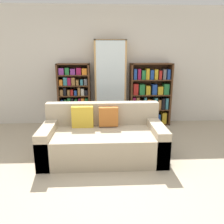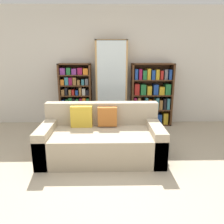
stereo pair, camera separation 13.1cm
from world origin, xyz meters
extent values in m
plane|color=tan|center=(0.00, 0.00, 0.00)|extent=(16.00, 16.00, 0.00)
cube|color=beige|center=(0.00, 2.50, 1.35)|extent=(6.41, 0.06, 2.70)
cube|color=tan|center=(-0.04, 0.59, 0.23)|extent=(1.94, 0.98, 0.45)
cube|color=tan|center=(-0.04, 0.98, 0.65)|extent=(1.94, 0.20, 0.39)
cube|color=tan|center=(-0.91, 0.59, 0.29)|extent=(0.20, 0.98, 0.57)
cube|color=tan|center=(0.83, 0.59, 0.29)|extent=(0.20, 0.98, 0.57)
cube|color=gold|center=(-0.38, 0.82, 0.63)|extent=(0.36, 0.12, 0.36)
cube|color=#B76628|center=(0.06, 0.82, 0.63)|extent=(0.32, 0.12, 0.32)
cube|color=#4C2D19|center=(-1.03, 2.29, 0.72)|extent=(0.04, 0.32, 1.44)
cube|color=#4C2D19|center=(-0.34, 2.29, 0.72)|extent=(0.04, 0.32, 1.44)
cube|color=#4C2D19|center=(-0.69, 2.29, 1.43)|extent=(0.73, 0.32, 0.02)
cube|color=#4C2D19|center=(-0.69, 2.29, 0.01)|extent=(0.73, 0.32, 0.02)
cube|color=#4C2D19|center=(-0.69, 2.45, 0.72)|extent=(0.73, 0.01, 1.44)
cube|color=#4C2D19|center=(-0.69, 2.29, 0.26)|extent=(0.65, 0.32, 0.02)
cube|color=#4C2D19|center=(-0.69, 2.29, 0.49)|extent=(0.65, 0.32, 0.02)
cube|color=#4C2D19|center=(-0.69, 2.29, 0.72)|extent=(0.65, 0.32, 0.02)
cube|color=#4C2D19|center=(-0.69, 2.29, 0.95)|extent=(0.65, 0.32, 0.02)
cube|color=#4C2D19|center=(-0.69, 2.29, 1.19)|extent=(0.65, 0.32, 0.02)
cube|color=#7A3384|center=(-0.96, 2.28, 0.10)|extent=(0.05, 0.24, 0.15)
cube|color=#1E4293|center=(-0.88, 2.28, 0.11)|extent=(0.07, 0.24, 0.17)
cube|color=orange|center=(-0.80, 2.28, 0.11)|extent=(0.05, 0.24, 0.16)
cube|color=black|center=(-0.72, 2.28, 0.08)|extent=(0.06, 0.24, 0.12)
cube|color=black|center=(-0.65, 2.28, 0.09)|extent=(0.06, 0.24, 0.13)
cube|color=#237038|center=(-0.57, 2.28, 0.08)|extent=(0.05, 0.24, 0.12)
cube|color=#AD231E|center=(-0.48, 2.28, 0.11)|extent=(0.05, 0.24, 0.18)
cube|color=teal|center=(-0.41, 2.28, 0.10)|extent=(0.05, 0.24, 0.15)
cube|color=black|center=(-0.97, 2.28, 0.33)|extent=(0.06, 0.24, 0.13)
cube|color=#5B5B60|center=(-0.91, 2.28, 0.36)|extent=(0.04, 0.24, 0.17)
cube|color=olive|center=(-0.85, 2.28, 0.34)|extent=(0.04, 0.24, 0.15)
cube|color=orange|center=(-0.78, 2.28, 0.34)|extent=(0.05, 0.24, 0.15)
cube|color=#8E1947|center=(-0.72, 2.28, 0.33)|extent=(0.04, 0.24, 0.12)
cube|color=gold|center=(-0.65, 2.28, 0.35)|extent=(0.04, 0.24, 0.16)
cube|color=#5B5B60|center=(-0.59, 2.28, 0.34)|extent=(0.05, 0.24, 0.15)
cube|color=orange|center=(-0.53, 2.28, 0.35)|extent=(0.05, 0.24, 0.17)
cube|color=gold|center=(-0.47, 2.28, 0.35)|extent=(0.05, 0.24, 0.16)
cube|color=black|center=(-0.40, 2.28, 0.35)|extent=(0.05, 0.24, 0.16)
cube|color=#1E4293|center=(-0.96, 2.28, 0.56)|extent=(0.05, 0.24, 0.12)
cube|color=#237038|center=(-0.88, 2.28, 0.57)|extent=(0.05, 0.24, 0.13)
cube|color=#237038|center=(-0.80, 2.28, 0.59)|extent=(0.07, 0.24, 0.17)
cube|color=black|center=(-0.73, 2.28, 0.58)|extent=(0.05, 0.24, 0.16)
cube|color=#237038|center=(-0.65, 2.28, 0.57)|extent=(0.06, 0.24, 0.14)
cube|color=#8E1947|center=(-0.56, 2.28, 0.58)|extent=(0.05, 0.24, 0.16)
cube|color=orange|center=(-0.49, 2.28, 0.58)|extent=(0.07, 0.24, 0.17)
cube|color=#237038|center=(-0.41, 2.28, 0.58)|extent=(0.06, 0.24, 0.16)
cube|color=olive|center=(-0.96, 2.28, 0.80)|extent=(0.07, 0.24, 0.13)
cube|color=black|center=(-0.89, 2.28, 0.82)|extent=(0.06, 0.24, 0.17)
cube|color=olive|center=(-0.80, 2.28, 0.80)|extent=(0.05, 0.24, 0.13)
cube|color=#AD231E|center=(-0.73, 2.28, 0.80)|extent=(0.06, 0.24, 0.13)
cube|color=#1E4293|center=(-0.65, 2.28, 0.79)|extent=(0.06, 0.24, 0.12)
cube|color=olive|center=(-0.57, 2.28, 0.82)|extent=(0.06, 0.24, 0.18)
cube|color=beige|center=(-0.49, 2.28, 0.81)|extent=(0.07, 0.24, 0.15)
cube|color=black|center=(-0.41, 2.28, 0.79)|extent=(0.07, 0.24, 0.12)
cube|color=orange|center=(-0.96, 2.28, 1.03)|extent=(0.08, 0.24, 0.13)
cube|color=teal|center=(-0.86, 2.28, 1.05)|extent=(0.08, 0.24, 0.18)
cube|color=#8E1947|center=(-0.78, 2.28, 1.05)|extent=(0.08, 0.24, 0.17)
cube|color=olive|center=(-0.69, 2.28, 1.05)|extent=(0.07, 0.24, 0.17)
cube|color=olive|center=(-0.60, 2.28, 1.03)|extent=(0.06, 0.24, 0.12)
cube|color=teal|center=(-0.50, 2.28, 1.03)|extent=(0.06, 0.24, 0.13)
cube|color=#5B5B60|center=(-0.41, 2.28, 1.04)|extent=(0.07, 0.24, 0.14)
cube|color=#7A3384|center=(-0.94, 2.28, 1.27)|extent=(0.11, 0.24, 0.15)
cube|color=#237038|center=(-0.81, 2.28, 1.27)|extent=(0.09, 0.24, 0.15)
cube|color=#7A3384|center=(-0.69, 2.28, 1.26)|extent=(0.11, 0.24, 0.13)
cube|color=#8E1947|center=(-0.56, 2.28, 1.27)|extent=(0.10, 0.24, 0.15)
cube|color=orange|center=(-0.43, 2.28, 1.27)|extent=(0.11, 0.24, 0.14)
cube|color=tan|center=(-0.19, 2.27, 0.98)|extent=(0.04, 0.36, 1.95)
cube|color=tan|center=(0.48, 2.27, 0.98)|extent=(0.04, 0.36, 1.95)
cube|color=tan|center=(0.15, 2.27, 1.94)|extent=(0.70, 0.36, 0.02)
cube|color=tan|center=(0.15, 2.27, 0.01)|extent=(0.70, 0.36, 0.02)
cube|color=tan|center=(0.15, 2.45, 0.98)|extent=(0.70, 0.01, 1.95)
cube|color=silver|center=(0.15, 2.10, 0.98)|extent=(0.62, 0.01, 1.93)
cube|color=tan|center=(0.15, 2.27, 0.34)|extent=(0.62, 0.32, 0.02)
cube|color=tan|center=(0.15, 2.27, 0.66)|extent=(0.62, 0.32, 0.02)
cube|color=tan|center=(0.15, 2.27, 0.98)|extent=(0.62, 0.32, 0.02)
cube|color=tan|center=(0.15, 2.27, 1.29)|extent=(0.62, 0.32, 0.02)
cube|color=tan|center=(0.15, 2.27, 1.61)|extent=(0.62, 0.32, 0.02)
cylinder|color=silver|center=(-0.09, 2.29, 0.06)|extent=(0.01, 0.01, 0.07)
cone|color=silver|center=(-0.09, 2.29, 0.14)|extent=(0.08, 0.08, 0.09)
cylinder|color=silver|center=(0.03, 2.29, 0.06)|extent=(0.01, 0.01, 0.07)
cone|color=silver|center=(0.03, 2.29, 0.14)|extent=(0.08, 0.08, 0.09)
cylinder|color=silver|center=(0.15, 2.25, 0.06)|extent=(0.01, 0.01, 0.07)
cone|color=silver|center=(0.15, 2.25, 0.14)|extent=(0.08, 0.08, 0.09)
cylinder|color=silver|center=(0.26, 2.26, 0.06)|extent=(0.01, 0.01, 0.07)
cone|color=silver|center=(0.26, 2.26, 0.14)|extent=(0.08, 0.08, 0.09)
cylinder|color=silver|center=(0.38, 2.29, 0.06)|extent=(0.01, 0.01, 0.07)
cone|color=silver|center=(0.38, 2.29, 0.14)|extent=(0.08, 0.08, 0.09)
cylinder|color=silver|center=(-0.10, 2.26, 0.39)|extent=(0.01, 0.01, 0.07)
cone|color=silver|center=(-0.10, 2.26, 0.46)|extent=(0.07, 0.07, 0.08)
cylinder|color=silver|center=(0.00, 2.26, 0.39)|extent=(0.01, 0.01, 0.07)
cone|color=silver|center=(0.00, 2.26, 0.46)|extent=(0.07, 0.07, 0.08)
cylinder|color=silver|center=(0.10, 2.27, 0.39)|extent=(0.01, 0.01, 0.07)
cone|color=silver|center=(0.10, 2.27, 0.46)|extent=(0.07, 0.07, 0.08)
cylinder|color=silver|center=(0.19, 2.27, 0.39)|extent=(0.01, 0.01, 0.07)
cone|color=silver|center=(0.19, 2.27, 0.46)|extent=(0.07, 0.07, 0.08)
cylinder|color=silver|center=(0.29, 2.27, 0.39)|extent=(0.01, 0.01, 0.07)
cone|color=silver|center=(0.29, 2.27, 0.46)|extent=(0.07, 0.07, 0.08)
cylinder|color=silver|center=(0.39, 2.26, 0.39)|extent=(0.01, 0.01, 0.07)
cone|color=silver|center=(0.39, 2.26, 0.46)|extent=(0.07, 0.07, 0.08)
cylinder|color=silver|center=(-0.09, 2.27, 0.71)|extent=(0.01, 0.01, 0.08)
cone|color=silver|center=(-0.09, 2.27, 0.79)|extent=(0.08, 0.08, 0.09)
cylinder|color=silver|center=(0.03, 2.27, 0.71)|extent=(0.01, 0.01, 0.08)
cone|color=silver|center=(0.03, 2.27, 0.79)|extent=(0.08, 0.08, 0.09)
cylinder|color=silver|center=(0.15, 2.26, 0.71)|extent=(0.01, 0.01, 0.08)
cone|color=silver|center=(0.15, 2.26, 0.79)|extent=(0.08, 0.08, 0.09)
cylinder|color=silver|center=(0.26, 2.28, 0.71)|extent=(0.01, 0.01, 0.08)
cone|color=silver|center=(0.26, 2.28, 0.79)|extent=(0.08, 0.08, 0.09)
cylinder|color=silver|center=(0.38, 2.27, 0.71)|extent=(0.01, 0.01, 0.08)
cone|color=silver|center=(0.38, 2.27, 0.79)|extent=(0.08, 0.08, 0.09)
cylinder|color=silver|center=(-0.09, 2.28, 1.02)|extent=(0.01, 0.01, 0.07)
cone|color=silver|center=(-0.09, 2.28, 1.10)|extent=(0.08, 0.08, 0.09)
cylinder|color=silver|center=(0.03, 2.29, 1.02)|extent=(0.01, 0.01, 0.07)
cone|color=silver|center=(0.03, 2.29, 1.10)|extent=(0.08, 0.08, 0.09)
cylinder|color=silver|center=(0.15, 2.26, 1.02)|extent=(0.01, 0.01, 0.07)
cone|color=silver|center=(0.15, 2.26, 1.10)|extent=(0.08, 0.08, 0.09)
cylinder|color=silver|center=(0.26, 2.29, 1.02)|extent=(0.01, 0.01, 0.07)
cone|color=silver|center=(0.26, 2.29, 1.10)|extent=(0.08, 0.08, 0.09)
cylinder|color=silver|center=(0.38, 2.27, 1.02)|extent=(0.01, 0.01, 0.07)
cone|color=silver|center=(0.38, 2.27, 1.10)|extent=(0.08, 0.08, 0.09)
cylinder|color=silver|center=(-0.09, 2.26, 1.35)|extent=(0.01, 0.01, 0.09)
cone|color=silver|center=(-0.09, 2.26, 1.45)|extent=(0.08, 0.08, 0.11)
cylinder|color=silver|center=(0.03, 2.27, 1.35)|extent=(0.01, 0.01, 0.09)
cone|color=silver|center=(0.03, 2.27, 1.45)|extent=(0.08, 0.08, 0.11)
cylinder|color=silver|center=(0.15, 2.28, 1.35)|extent=(0.01, 0.01, 0.09)
cone|color=silver|center=(0.15, 2.28, 1.45)|extent=(0.08, 0.08, 0.11)
cylinder|color=silver|center=(0.26, 2.28, 1.35)|extent=(0.01, 0.01, 0.09)
cone|color=silver|center=(0.26, 2.28, 1.45)|extent=(0.08, 0.08, 0.11)
cylinder|color=silver|center=(0.38, 2.28, 1.35)|extent=(0.01, 0.01, 0.09)
cone|color=silver|center=(0.38, 2.28, 1.45)|extent=(0.08, 0.08, 0.11)
cylinder|color=silver|center=(-0.05, 2.27, 1.66)|extent=(0.01, 0.01, 0.08)
cone|color=silver|center=(-0.05, 2.27, 1.76)|extent=(0.09, 0.09, 0.10)
cylinder|color=silver|center=(0.15, 2.27, 1.66)|extent=(0.01, 0.01, 0.08)
cone|color=silver|center=(0.15, 2.27, 1.76)|extent=(0.09, 0.09, 0.10)
cylinder|color=silver|center=(0.34, 2.27, 1.66)|extent=(0.01, 0.01, 0.08)
cone|color=silver|center=(0.34, 2.27, 1.76)|extent=(0.09, 0.09, 0.10)
cube|color=#4C2D19|center=(0.63, 2.29, 0.72)|extent=(0.04, 0.32, 1.44)
cube|color=#4C2D19|center=(1.55, 2.29, 0.72)|extent=(0.04, 0.32, 1.44)
cube|color=#4C2D19|center=(1.09, 2.29, 1.43)|extent=(0.96, 0.32, 0.02)
cube|color=#4C2D19|center=(1.09, 2.29, 0.01)|extent=(0.96, 0.32, 0.02)
cube|color=#4C2D19|center=(1.09, 2.45, 0.72)|extent=(0.96, 0.01, 1.44)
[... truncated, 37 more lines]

